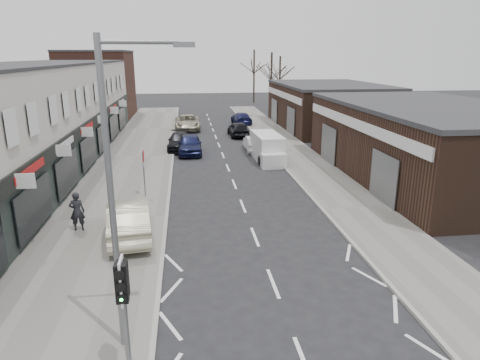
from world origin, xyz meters
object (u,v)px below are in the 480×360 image
object	(u,v)px
white_van	(268,148)
parked_car_right_c	(241,118)
warning_sign	(144,159)
parked_car_left_c	(187,122)
street_lamp	(117,185)
parked_car_left_b	(180,141)
traffic_light	(123,291)
pedestrian	(77,211)
parked_car_right_a	(254,143)
sedan_on_pavement	(128,219)
parked_car_left_a	(190,144)
parked_car_right_b	(238,129)

from	to	relation	value
white_van	parked_car_right_c	bearing A→B (deg)	86.51
warning_sign	parked_car_left_c	world-z (taller)	warning_sign
street_lamp	parked_car_left_b	distance (m)	25.69
warning_sign	parked_car_left_b	size ratio (longest dim) A/B	0.57
traffic_light	street_lamp	xyz separation A→B (m)	(-0.13, 1.22, 2.20)
parked_car_left_b	parked_car_left_c	world-z (taller)	parked_car_left_c
street_lamp	white_van	distance (m)	22.31
white_van	pedestrian	world-z (taller)	white_van
pedestrian	parked_car_right_a	xyz separation A→B (m)	(10.43, 15.83, -0.38)
white_van	pedestrian	size ratio (longest dim) A/B	2.90
warning_sign	pedestrian	bearing A→B (deg)	-119.56
parked_car_right_a	parked_car_right_c	world-z (taller)	parked_car_right_c
pedestrian	parked_car_right_a	bearing A→B (deg)	-128.10
sedan_on_pavement	parked_car_right_a	xyz separation A→B (m)	(8.10, 16.79, -0.28)
street_lamp	pedestrian	distance (m)	9.57
traffic_light	street_lamp	world-z (taller)	street_lamp
parked_car_right_a	traffic_light	bearing A→B (deg)	74.78
parked_car_left_a	parked_car_left_b	bearing A→B (deg)	116.96
parked_car_left_a	parked_car_right_c	distance (m)	15.85
traffic_light	warning_sign	size ratio (longest dim) A/B	1.15
pedestrian	parked_car_right_b	size ratio (longest dim) A/B	0.42
traffic_light	warning_sign	bearing A→B (deg)	93.10
white_van	parked_car_right_b	xyz separation A→B (m)	(-0.98, 10.17, -0.22)
traffic_light	sedan_on_pavement	distance (m)	8.70
white_van	sedan_on_pavement	bearing A→B (deg)	-125.25
white_van	parked_car_left_a	world-z (taller)	white_van
pedestrian	parked_car_left_c	size ratio (longest dim) A/B	0.32
sedan_on_pavement	white_van	bearing A→B (deg)	-130.51
parked_car_left_b	parked_car_right_b	xyz separation A→B (m)	(5.60, 5.42, 0.04)
parked_car_left_c	parked_car_right_b	xyz separation A→B (m)	(4.87, -4.52, -0.05)
parked_car_left_c	parked_car_left_b	bearing A→B (deg)	-94.99
parked_car_left_c	parked_car_right_a	world-z (taller)	parked_car_left_c
traffic_light	warning_sign	distance (m)	14.04
pedestrian	street_lamp	bearing A→B (deg)	106.50
parked_car_left_a	pedestrian	bearing A→B (deg)	-107.82
parked_car_left_a	parked_car_right_a	xyz separation A→B (m)	(5.26, 0.42, -0.14)
pedestrian	parked_car_left_c	bearing A→B (deg)	-105.34
sedan_on_pavement	parked_car_left_b	bearing A→B (deg)	-104.04
traffic_light	pedestrian	xyz separation A→B (m)	(-3.33, 9.47, -1.40)
sedan_on_pavement	street_lamp	bearing A→B (deg)	89.18
parked_car_left_a	parked_car_right_b	size ratio (longest dim) A/B	1.08
parked_car_left_c	parked_car_right_b	size ratio (longest dim) A/B	1.31
pedestrian	parked_car_left_c	xyz separation A→B (m)	(5.07, 27.04, -0.24)
warning_sign	parked_car_right_a	world-z (taller)	warning_sign
pedestrian	parked_car_left_b	world-z (taller)	pedestrian
parked_car_left_a	parked_car_left_c	bearing A→B (deg)	91.22
traffic_light	street_lamp	size ratio (longest dim) A/B	0.39
traffic_light	parked_car_right_b	world-z (taller)	traffic_light
street_lamp	parked_car_left_b	bearing A→B (deg)	87.46
white_van	parked_car_right_c	world-z (taller)	white_van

